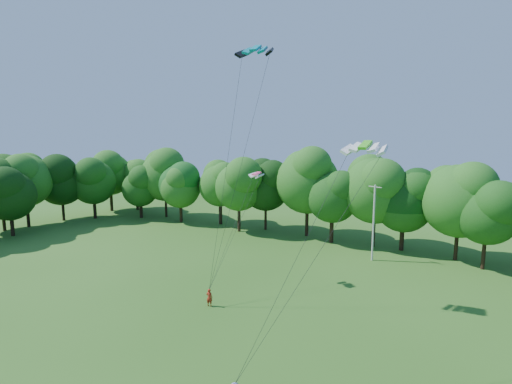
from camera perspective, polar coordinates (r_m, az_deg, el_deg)
The scene contains 8 objects.
utility_pole at distance 47.52m, azimuth 16.44°, elevation -4.16°, with size 1.66×0.72×8.79m.
kite_flyer_left at distance 35.25m, azimuth -6.68°, elevation -14.73°, with size 0.57×0.37×1.55m, color #AB2616.
kite_teal at distance 34.59m, azimuth -0.06°, elevation 19.86°, with size 3.22×1.83×0.75m.
kite_green at distance 23.98m, azimuth 15.33°, elevation 6.50°, with size 2.57×1.26×0.54m.
kite_pink at distance 38.41m, azimuth 0.07°, elevation 2.66°, with size 1.85×1.41×0.33m.
tree_back_west at distance 66.77m, azimuth -10.80°, elevation 1.86°, with size 7.76×7.76×11.29m.
tree_back_center at distance 52.25m, azimuth 20.40°, elevation -0.29°, with size 7.85×7.85×11.41m.
tree_flank_west at distance 69.90m, azimuth -32.78°, elevation 1.91°, with size 9.07×9.07×13.19m.
Camera 1 is at (17.27, -12.85, 14.70)m, focal length 28.00 mm.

